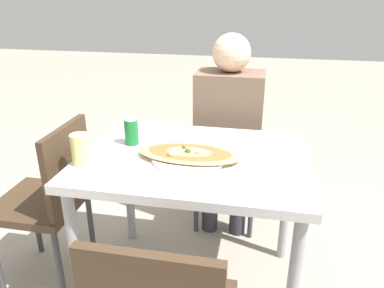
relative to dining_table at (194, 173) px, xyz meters
The scene contains 8 objects.
ground_plane 0.66m from the dining_table, ahead, with size 14.00×14.00×0.00m, color #9E9384.
dining_table is the anchor object (origin of this frame).
chair_far_seated 0.73m from the dining_table, 82.46° to the left, with size 0.40×0.40×0.87m.
chair_side_left 0.72m from the dining_table, behind, with size 0.40×0.40×0.87m.
person_seated 0.61m from the dining_table, 81.10° to the left, with size 0.39×0.28×1.22m.
pizza_main 0.11m from the dining_table, 114.76° to the right, with size 0.46×0.34×0.06m.
soda_can 0.36m from the dining_table, 166.40° to the left, with size 0.07×0.07×0.12m.
drink_glass 0.51m from the dining_table, 159.25° to the right, with size 0.08×0.08×0.13m.
Camera 1 is at (0.29, -1.50, 1.45)m, focal length 35.00 mm.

